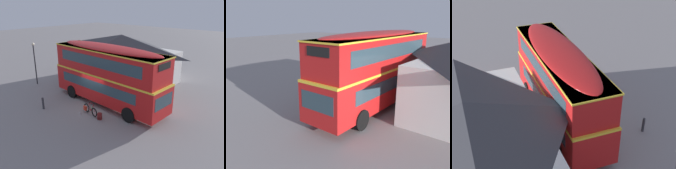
{
  "view_description": "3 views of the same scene",
  "coord_description": "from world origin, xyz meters",
  "views": [
    {
      "loc": [
        12.09,
        -11.9,
        7.78
      ],
      "look_at": [
        1.65,
        -0.13,
        2.17
      ],
      "focal_mm": 36.54,
      "sensor_mm": 36.0,
      "label": 1
    },
    {
      "loc": [
        13.06,
        7.37,
        5.51
      ],
      "look_at": [
        1.29,
        -1.6,
        1.29
      ],
      "focal_mm": 37.25,
      "sensor_mm": 36.0,
      "label": 2
    },
    {
      "loc": [
        -14.71,
        6.88,
        12.18
      ],
      "look_at": [
        1.08,
        0.15,
        2.05
      ],
      "focal_mm": 51.53,
      "sensor_mm": 36.0,
      "label": 3
    }
  ],
  "objects": [
    {
      "name": "ground_plane",
      "position": [
        0.0,
        0.0,
        0.0
      ],
      "size": [
        120.0,
        120.0,
        0.0
      ],
      "primitive_type": "plane",
      "color": "gray"
    },
    {
      "name": "double_decker_bus",
      "position": [
        0.49,
        0.68,
        2.64
      ],
      "size": [
        10.41,
        2.97,
        4.79
      ],
      "color": "black",
      "rests_on": "ground"
    },
    {
      "name": "touring_bicycle",
      "position": [
        0.73,
        -1.57,
        0.37
      ],
      "size": [
        1.68,
        0.5,
        1.0
      ],
      "color": "black",
      "rests_on": "ground"
    },
    {
      "name": "backpack_on_ground",
      "position": [
        1.89,
        -1.71,
        0.28
      ],
      "size": [
        0.35,
        0.35,
        0.54
      ],
      "color": "maroon",
      "rests_on": "ground"
    },
    {
      "name": "water_bottle_clear_plastic",
      "position": [
        0.3,
        -2.17,
        0.11
      ],
      "size": [
        0.08,
        0.08,
        0.24
      ],
      "color": "silver",
      "rests_on": "ground"
    },
    {
      "name": "pub_building",
      "position": [
        -2.83,
        6.43,
        2.43
      ],
      "size": [
        11.08,
        7.46,
        4.77
      ],
      "color": "silver",
      "rests_on": "ground"
    },
    {
      "name": "street_lamp",
      "position": [
        -8.21,
        -0.52,
        2.64
      ],
      "size": [
        0.28,
        0.28,
        4.21
      ],
      "color": "black",
      "rests_on": "ground"
    },
    {
      "name": "kerb_bollard",
      "position": [
        -2.62,
        -3.38,
        0.5
      ],
      "size": [
        0.16,
        0.16,
        0.97
      ],
      "color": "#333338",
      "rests_on": "ground"
    }
  ]
}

